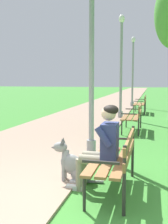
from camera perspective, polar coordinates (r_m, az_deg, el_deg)
ground_plane at (r=3.59m, az=-3.18°, el=-19.75°), size 120.00×120.00×0.00m
paved_path at (r=27.26m, az=8.15°, el=3.24°), size 3.39×60.00×0.04m
park_bench_near at (r=3.99m, az=6.72°, el=-9.19°), size 0.55×1.50×0.85m
park_bench_mid at (r=8.69m, az=10.29°, el=-0.65°), size 0.55×1.50×0.85m
park_bench_far at (r=13.54m, az=11.75°, el=1.90°), size 0.55×1.50×0.85m
person_seated_on_near_bench at (r=3.98m, az=3.79°, el=-6.67°), size 0.74×0.49×1.25m
dog_grey at (r=4.37m, az=-1.81°, el=-11.16°), size 0.83×0.32×0.71m
lamp_post_near at (r=5.91m, az=1.57°, el=12.82°), size 0.24×0.24×4.32m
lamp_post_mid at (r=11.55m, az=7.67°, el=9.45°), size 0.24×0.24×4.21m
lamp_post_far at (r=16.70m, az=10.04°, el=8.34°), size 0.24×0.24×4.11m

